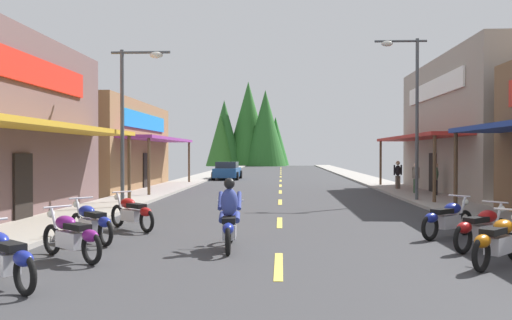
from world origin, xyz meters
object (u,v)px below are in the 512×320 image
Objects in this scene: motorcycle_parked_left_1 at (72,235)px; pedestrian_by_shop at (416,177)px; motorcycle_parked_left_0 at (3,257)px; pedestrian_waiting at (436,177)px; motorcycle_parked_right_1 at (498,240)px; motorcycle_parked_right_2 at (482,228)px; pedestrian_browsing at (398,174)px; parked_car_curbside at (227,171)px; motorcycle_parked_left_3 at (132,212)px; rider_cruising_lead at (229,219)px; streetlamp_left at (132,105)px; streetlamp_right at (410,97)px; motorcycle_parked_right_3 at (447,218)px; motorcycle_parked_left_2 at (91,222)px.

pedestrian_by_shop is (10.80, 16.08, 0.44)m from motorcycle_parked_left_1.
pedestrian_waiting reaches higher than motorcycle_parked_left_0.
motorcycle_parked_left_0 is (-8.39, -1.95, 0.00)m from motorcycle_parked_right_1.
motorcycle_parked_right_2 is 1.06× the size of pedestrian_by_shop.
parked_car_curbside is at bearing -165.09° from pedestrian_browsing.
motorcycle_parked_left_3 is 27.10m from parked_car_curbside.
pedestrian_by_shop is (11.02, 18.22, 0.44)m from motorcycle_parked_left_0.
pedestrian_by_shop is (2.31, 14.65, 0.44)m from motorcycle_parked_right_2.
rider_cruising_lead is 16.73m from pedestrian_by_shop.
pedestrian_by_shop is 1.30m from pedestrian_waiting.
rider_cruising_lead is (3.00, 1.29, 0.17)m from motorcycle_parked_left_1.
motorcycle_parked_left_3 is at bearing -151.30° from pedestrian_by_shop.
streetlamp_left is at bearing -43.00° from motorcycle_parked_left_1.
motorcycle_parked_left_0 is at bearing 147.44° from motorcycle_parked_right_1.
rider_cruising_lead is (4.39, -7.66, -3.24)m from streetlamp_left.
streetlamp_right is at bearing -86.05° from motorcycle_parked_left_0.
streetlamp_left is 11.80m from motorcycle_parked_right_3.
parked_car_curbside is at bearing 130.83° from pedestrian_waiting.
motorcycle_parked_left_3 is at bearing -56.71° from motorcycle_parked_left_2.
streetlamp_left is 13.66m from motorcycle_parked_right_1.
streetlamp_right is 4.35× the size of motorcycle_parked_left_2.
motorcycle_parked_left_3 is 15.81m from pedestrian_waiting.
streetlamp_right reaches higher than pedestrian_by_shop.
parked_car_curbside is (-8.41, 28.03, 0.20)m from motorcycle_parked_right_3.
streetlamp_right is 5.21m from pedestrian_by_shop.
motorcycle_parked_left_3 is (-9.55, -8.46, -3.99)m from streetlamp_right.
motorcycle_parked_right_1 is 0.98× the size of pedestrian_waiting.
streetlamp_right reaches higher than motorcycle_parked_right_1.
motorcycle_parked_left_3 is at bearing -61.94° from pedestrian_browsing.
streetlamp_right is 21.38m from parked_car_curbside.
pedestrian_browsing is (2.12, 17.75, 0.47)m from motorcycle_parked_right_2.
motorcycle_parked_left_0 is 33.25m from parked_car_curbside.
motorcycle_parked_left_1 is at bearing 109.85° from rider_cruising_lead.
streetlamp_left is 14.43m from pedestrian_by_shop.
motorcycle_parked_right_3 is at bearing -31.31° from streetlamp_left.
streetlamp_left is 2.76× the size of rider_cruising_lead.
motorcycle_parked_right_2 is 17.88m from pedestrian_browsing.
motorcycle_parked_left_1 is (-9.60, -12.47, -3.99)m from streetlamp_right.
motorcycle_parked_right_1 is at bearing -143.13° from motorcycle_parked_left_1.
motorcycle_parked_left_2 is at bearing -133.47° from streetlamp_right.
motorcycle_parked_left_2 is 0.37× the size of parked_car_curbside.
motorcycle_parked_right_2 is at bearing -95.77° from streetlamp_right.
streetlamp_right is 4.00× the size of motorcycle_parked_left_1.
motorcycle_parked_left_3 is (0.27, 6.15, 0.00)m from motorcycle_parked_left_0.
pedestrian_browsing is (10.61, 19.18, 0.47)m from motorcycle_parked_left_1.
rider_cruising_lead is at bearing 158.99° from motorcycle_parked_right_3.
motorcycle_parked_left_3 is at bearing -54.62° from motorcycle_parked_left_0.
streetlamp_right is at bearing -35.60° from pedestrian_browsing.
pedestrian_browsing is at bearing -79.05° from motorcycle_parked_left_0.
motorcycle_parked_left_0 is at bearing 122.44° from motorcycle_parked_left_1.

